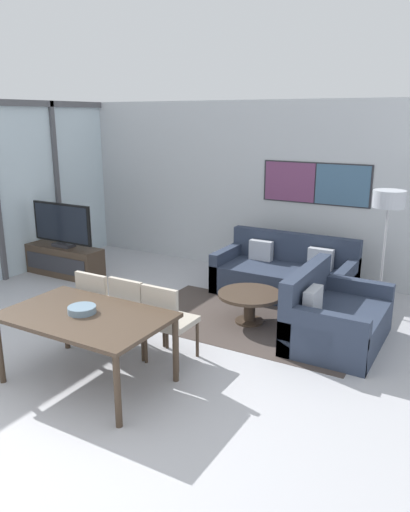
{
  "coord_description": "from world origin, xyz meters",
  "views": [
    {
      "loc": [
        3.17,
        -2.5,
        2.56
      ],
      "look_at": [
        0.32,
        2.44,
        0.95
      ],
      "focal_mm": 35.0,
      "sensor_mm": 36.0,
      "label": 1
    }
  ],
  "objects_px": {
    "sofa_side": "(331,319)",
    "dining_table": "(86,321)",
    "tv_console": "(65,261)",
    "floor_lamp": "(388,207)",
    "sofa_main": "(286,276)",
    "dining_chair_left": "(100,303)",
    "dining_chair_centre": "(134,309)",
    "dining_chair_right": "(167,318)",
    "fruit_bowl": "(82,309)",
    "coffee_table": "(250,300)",
    "television": "(62,225)"
  },
  "relations": [
    {
      "from": "dining_table",
      "to": "dining_chair_centre",
      "type": "xyz_separation_m",
      "value": [
        -0.0,
        0.74,
        -0.14
      ]
    },
    {
      "from": "coffee_table",
      "to": "dining_chair_right",
      "type": "xyz_separation_m",
      "value": [
        -0.3,
        -1.42,
        0.21
      ]
    },
    {
      "from": "tv_console",
      "to": "coffee_table",
      "type": "relative_size",
      "value": 1.7
    },
    {
      "from": "floor_lamp",
      "to": "dining_chair_left",
      "type": "bearing_deg",
      "value": -134.76
    },
    {
      "from": "sofa_side",
      "to": "dining_chair_left",
      "type": "relative_size",
      "value": 1.56
    },
    {
      "from": "tv_console",
      "to": "coffee_table",
      "type": "height_order",
      "value": "tv_console"
    },
    {
      "from": "floor_lamp",
      "to": "television",
      "type": "bearing_deg",
      "value": -169.43
    },
    {
      "from": "sofa_main",
      "to": "dining_chair_left",
      "type": "xyz_separation_m",
      "value": [
        -1.2,
        -2.69,
        0.24
      ]
    },
    {
      "from": "sofa_main",
      "to": "dining_table",
      "type": "bearing_deg",
      "value": -102.44
    },
    {
      "from": "dining_chair_right",
      "to": "floor_lamp",
      "type": "xyz_separation_m",
      "value": [
        1.66,
        2.58,
        0.93
      ]
    },
    {
      "from": "sofa_main",
      "to": "fruit_bowl",
      "type": "height_order",
      "value": "sofa_main"
    },
    {
      "from": "sofa_main",
      "to": "tv_console",
      "type": "bearing_deg",
      "value": -163.97
    },
    {
      "from": "dining_chair_centre",
      "to": "dining_table",
      "type": "bearing_deg",
      "value": -90.0
    },
    {
      "from": "tv_console",
      "to": "dining_chair_left",
      "type": "bearing_deg",
      "value": -36.51
    },
    {
      "from": "dining_chair_right",
      "to": "floor_lamp",
      "type": "bearing_deg",
      "value": 57.24
    },
    {
      "from": "dining_table",
      "to": "dining_chair_centre",
      "type": "height_order",
      "value": "dining_chair_centre"
    },
    {
      "from": "dining_chair_centre",
      "to": "dining_chair_right",
      "type": "height_order",
      "value": "same"
    },
    {
      "from": "tv_console",
      "to": "dining_chair_left",
      "type": "height_order",
      "value": "dining_chair_left"
    },
    {
      "from": "sofa_main",
      "to": "fruit_bowl",
      "type": "relative_size",
      "value": 7.21
    },
    {
      "from": "tv_console",
      "to": "dining_chair_right",
      "type": "distance_m",
      "value": 3.61
    },
    {
      "from": "dining_table",
      "to": "floor_lamp",
      "type": "xyz_separation_m",
      "value": [
        2.11,
        3.3,
        0.79
      ]
    },
    {
      "from": "sofa_main",
      "to": "dining_chair_right",
      "type": "relative_size",
      "value": 2.22
    },
    {
      "from": "tv_console",
      "to": "dining_chair_centre",
      "type": "height_order",
      "value": "dining_chair_centre"
    },
    {
      "from": "sofa_main",
      "to": "sofa_side",
      "type": "xyz_separation_m",
      "value": [
        1.05,
        -1.29,
        -0.0
      ]
    },
    {
      "from": "dining_chair_centre",
      "to": "tv_console",
      "type": "bearing_deg",
      "value": 148.78
    },
    {
      "from": "dining_chair_left",
      "to": "dining_table",
      "type": "bearing_deg",
      "value": -57.49
    },
    {
      "from": "coffee_table",
      "to": "dining_chair_left",
      "type": "xyz_separation_m",
      "value": [
        -1.2,
        -1.43,
        0.21
      ]
    },
    {
      "from": "tv_console",
      "to": "dining_chair_right",
      "type": "height_order",
      "value": "dining_chair_right"
    },
    {
      "from": "dining_chair_left",
      "to": "dining_chair_centre",
      "type": "distance_m",
      "value": 0.46
    },
    {
      "from": "sofa_main",
      "to": "coffee_table",
      "type": "xyz_separation_m",
      "value": [
        0.0,
        -1.26,
        0.02
      ]
    },
    {
      "from": "sofa_side",
      "to": "dining_chair_left",
      "type": "distance_m",
      "value": 2.67
    },
    {
      "from": "dining_chair_right",
      "to": "dining_chair_centre",
      "type": "bearing_deg",
      "value": 177.65
    },
    {
      "from": "tv_console",
      "to": "sofa_side",
      "type": "distance_m",
      "value": 4.54
    },
    {
      "from": "dining_table",
      "to": "dining_chair_left",
      "type": "xyz_separation_m",
      "value": [
        -0.45,
        0.71,
        -0.14
      ]
    },
    {
      "from": "tv_console",
      "to": "sofa_main",
      "type": "bearing_deg",
      "value": 16.03
    },
    {
      "from": "sofa_side",
      "to": "dining_chair_centre",
      "type": "relative_size",
      "value": 1.56
    },
    {
      "from": "coffee_table",
      "to": "dining_table",
      "type": "xyz_separation_m",
      "value": [
        -0.75,
        -2.14,
        0.35
      ]
    },
    {
      "from": "tv_console",
      "to": "fruit_bowl",
      "type": "height_order",
      "value": "fruit_bowl"
    },
    {
      "from": "fruit_bowl",
      "to": "sofa_main",
      "type": "bearing_deg",
      "value": 76.73
    },
    {
      "from": "tv_console",
      "to": "dining_table",
      "type": "xyz_separation_m",
      "value": [
        2.73,
        -2.4,
        0.41
      ]
    },
    {
      "from": "sofa_side",
      "to": "dining_chair_centre",
      "type": "height_order",
      "value": "dining_chair_centre"
    },
    {
      "from": "tv_console",
      "to": "dining_chair_left",
      "type": "xyz_separation_m",
      "value": [
        2.28,
        -1.68,
        0.27
      ]
    },
    {
      "from": "coffee_table",
      "to": "dining_chair_right",
      "type": "height_order",
      "value": "dining_chair_right"
    },
    {
      "from": "sofa_main",
      "to": "dining_chair_centre",
      "type": "height_order",
      "value": "dining_chair_centre"
    },
    {
      "from": "dining_chair_left",
      "to": "dining_chair_centre",
      "type": "height_order",
      "value": "same"
    },
    {
      "from": "dining_chair_centre",
      "to": "dining_chair_right",
      "type": "bearing_deg",
      "value": -2.35
    },
    {
      "from": "television",
      "to": "dining_chair_centre",
      "type": "distance_m",
      "value": 3.21
    },
    {
      "from": "sofa_side",
      "to": "dining_table",
      "type": "relative_size",
      "value": 0.87
    },
    {
      "from": "dining_chair_centre",
      "to": "floor_lamp",
      "type": "bearing_deg",
      "value": 50.46
    },
    {
      "from": "tv_console",
      "to": "sofa_main",
      "type": "height_order",
      "value": "sofa_main"
    }
  ]
}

